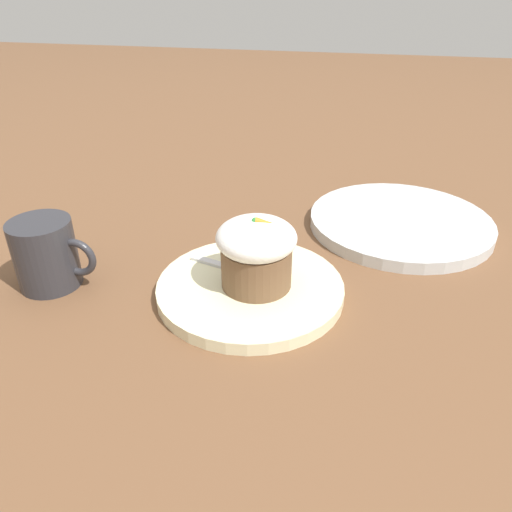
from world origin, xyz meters
name	(u,v)px	position (x,y,z in m)	size (l,w,h in m)	color
ground_plane	(250,294)	(0.00, 0.00, 0.00)	(4.00, 4.00, 0.00)	brown
dessert_plate	(250,288)	(0.00, 0.00, 0.01)	(0.23, 0.23, 0.02)	beige
carrot_cake	(256,252)	(0.01, 0.00, 0.06)	(0.09, 0.09, 0.09)	brown
spoon	(252,273)	(0.00, 0.02, 0.02)	(0.13, 0.06, 0.01)	silver
coffee_cup	(47,254)	(-0.25, -0.03, 0.04)	(0.11, 0.08, 0.09)	#2D2D33
side_plate	(400,222)	(0.18, 0.22, 0.01)	(0.27, 0.27, 0.02)	silver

